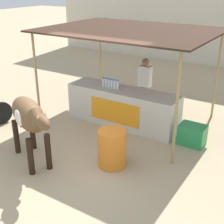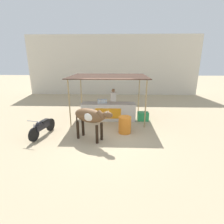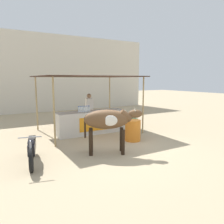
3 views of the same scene
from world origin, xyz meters
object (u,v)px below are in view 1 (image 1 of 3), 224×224
object	(u,v)px
stall_counter	(123,107)
cooler_box	(192,135)
cow	(29,117)
vendor_behind_counter	(144,87)
water_barrel	(112,148)

from	to	relation	value
stall_counter	cooler_box	xyz separation A→B (m)	(1.95, -0.10, -0.24)
cooler_box	cow	distance (m)	3.70
vendor_behind_counter	cooler_box	xyz separation A→B (m)	(1.70, -0.85, -0.61)
stall_counter	vendor_behind_counter	world-z (taller)	vendor_behind_counter
cooler_box	water_barrel	xyz separation A→B (m)	(-1.09, -1.76, 0.16)
cooler_box	stall_counter	bearing A→B (deg)	177.14
cooler_box	cow	xyz separation A→B (m)	(-2.56, -2.54, 0.79)
stall_counter	vendor_behind_counter	distance (m)	0.87
cooler_box	water_barrel	bearing A→B (deg)	-121.73
vendor_behind_counter	water_barrel	distance (m)	2.72
stall_counter	cow	size ratio (longest dim) A/B	1.67
water_barrel	cow	size ratio (longest dim) A/B	0.44
cooler_box	cow	world-z (taller)	cow
stall_counter	cow	xyz separation A→B (m)	(-0.62, -2.64, 0.55)
cooler_box	water_barrel	world-z (taller)	water_barrel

